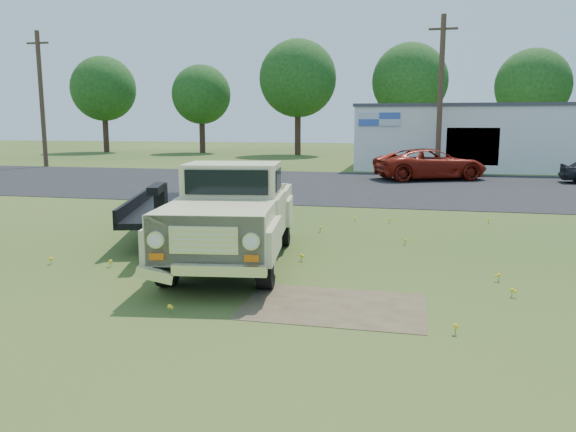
# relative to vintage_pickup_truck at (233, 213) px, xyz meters

# --- Properties ---
(ground) EXTENTS (140.00, 140.00, 0.00)m
(ground) POSITION_rel_vintage_pickup_truck_xyz_m (1.05, 0.55, -1.09)
(ground) COLOR #2B4516
(ground) RESTS_ON ground
(asphalt_lot) EXTENTS (90.00, 14.00, 0.02)m
(asphalt_lot) POSITION_rel_vintage_pickup_truck_xyz_m (1.05, 15.55, -1.09)
(asphalt_lot) COLOR black
(asphalt_lot) RESTS_ON ground
(dirt_patch_a) EXTENTS (3.00, 2.00, 0.01)m
(dirt_patch_a) POSITION_rel_vintage_pickup_truck_xyz_m (2.55, -2.45, -1.09)
(dirt_patch_a) COLOR brown
(dirt_patch_a) RESTS_ON ground
(dirt_patch_b) EXTENTS (2.20, 1.60, 0.01)m
(dirt_patch_b) POSITION_rel_vintage_pickup_truck_xyz_m (-0.95, 4.05, -1.09)
(dirt_patch_b) COLOR brown
(dirt_patch_b) RESTS_ON ground
(commercial_building) EXTENTS (14.20, 8.20, 4.15)m
(commercial_building) POSITION_rel_vintage_pickup_truck_xyz_m (7.05, 27.54, 1.01)
(commercial_building) COLOR white
(commercial_building) RESTS_ON ground
(utility_pole_west) EXTENTS (1.60, 0.30, 9.00)m
(utility_pole_west) POSITION_rel_vintage_pickup_truck_xyz_m (-20.95, 22.55, 3.51)
(utility_pole_west) COLOR #412E1E
(utility_pole_west) RESTS_ON ground
(utility_pole_mid) EXTENTS (1.60, 0.30, 9.00)m
(utility_pole_mid) POSITION_rel_vintage_pickup_truck_xyz_m (5.05, 22.55, 3.51)
(utility_pole_mid) COLOR #412E1E
(utility_pole_mid) RESTS_ON ground
(treeline_a) EXTENTS (6.40, 6.40, 9.52)m
(treeline_a) POSITION_rel_vintage_pickup_truck_xyz_m (-26.95, 40.55, 5.21)
(treeline_a) COLOR #3C261B
(treeline_a) RESTS_ON ground
(treeline_b) EXTENTS (5.76, 5.76, 8.57)m
(treeline_b) POSITION_rel_vintage_pickup_truck_xyz_m (-16.95, 41.55, 4.57)
(treeline_b) COLOR #3C261B
(treeline_b) RESTS_ON ground
(treeline_c) EXTENTS (7.04, 7.04, 10.47)m
(treeline_c) POSITION_rel_vintage_pickup_truck_xyz_m (-6.95, 40.05, 5.84)
(treeline_c) COLOR #3C261B
(treeline_c) RESTS_ON ground
(treeline_d) EXTENTS (6.72, 6.72, 10.00)m
(treeline_d) POSITION_rel_vintage_pickup_truck_xyz_m (3.05, 41.05, 5.52)
(treeline_d) COLOR #3C261B
(treeline_d) RESTS_ON ground
(treeline_e) EXTENTS (6.08, 6.08, 9.04)m
(treeline_e) POSITION_rel_vintage_pickup_truck_xyz_m (13.05, 39.55, 4.89)
(treeline_e) COLOR #3C261B
(treeline_e) RESTS_ON ground
(vintage_pickup_truck) EXTENTS (3.17, 6.30, 2.19)m
(vintage_pickup_truck) POSITION_rel_vintage_pickup_truck_xyz_m (0.00, 0.00, 0.00)
(vintage_pickup_truck) COLOR tan
(vintage_pickup_truck) RESTS_ON ground
(flatbed_trailer) EXTENTS (3.80, 6.57, 1.70)m
(flatbed_trailer) POSITION_rel_vintage_pickup_truck_xyz_m (-2.59, 2.80, -0.24)
(flatbed_trailer) COLOR black
(flatbed_trailer) RESTS_ON ground
(red_pickup) EXTENTS (6.45, 4.85, 1.63)m
(red_pickup) POSITION_rel_vintage_pickup_truck_xyz_m (4.58, 19.34, -0.28)
(red_pickup) COLOR maroon
(red_pickup) RESTS_ON ground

